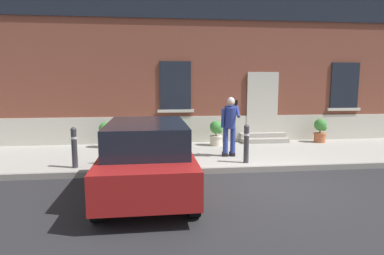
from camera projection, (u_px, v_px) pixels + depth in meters
name	position (u px, v px, depth m)	size (l,w,h in m)	color
ground_plane	(260.00, 183.00, 7.39)	(80.00, 80.00, 0.00)	#232326
sidewalk	(231.00, 154.00, 10.14)	(24.00, 3.60, 0.15)	#99968E
curb_edge	(248.00, 169.00, 8.31)	(24.00, 0.12, 0.15)	gray
building_facade	(217.00, 45.00, 12.09)	(24.00, 1.52, 7.50)	brown
entrance_stoop	(263.00, 138.00, 11.80)	(1.69, 0.64, 0.32)	#9E998E
hatchback_car_red	(147.00, 155.00, 6.71)	(1.82, 4.08, 1.50)	maroon
bollard_near_person	(246.00, 142.00, 8.63)	(0.15, 0.15, 1.04)	#333338
bollard_far_left	(74.00, 146.00, 8.11)	(0.15, 0.15, 1.04)	#333338
person_on_phone	(230.00, 123.00, 9.30)	(0.51, 0.51, 1.74)	navy
planter_charcoal	(106.00, 134.00, 10.71)	(0.44, 0.44, 0.86)	#2D2D30
planter_olive	(181.00, 132.00, 11.26)	(0.44, 0.44, 0.86)	#606B38
planter_cream	(216.00, 132.00, 11.06)	(0.44, 0.44, 0.86)	beige
planter_terracotta	(320.00, 130.00, 11.68)	(0.44, 0.44, 0.86)	#B25B38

